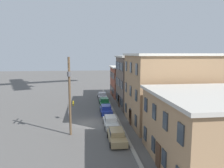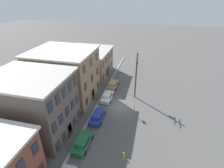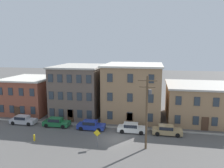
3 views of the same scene
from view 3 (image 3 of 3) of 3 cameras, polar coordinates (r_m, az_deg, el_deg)
The scene contains 14 objects.
ground_plane at distance 32.23m, azimuth 1.03°, elevation -14.25°, with size 200.00×200.00×0.00m, color #565451.
kerb_strip at distance 36.31m, azimuth 2.26°, elevation -11.31°, with size 56.00×0.36×0.16m, color #9E998E.
apartment_corner at distance 47.86m, azimuth -20.39°, elevation -2.51°, with size 9.11×10.31×6.99m.
apartment_midblock at distance 43.69m, azimuth -8.33°, elevation -1.41°, with size 9.19×11.40×9.55m.
apartment_far at distance 41.57m, azimuth 5.54°, elevation -1.62°, with size 10.61×11.62×9.96m.
apartment_annex at distance 42.37m, azimuth 21.78°, elevation -4.42°, with size 11.68×11.17×6.54m.
car_silver at distance 40.94m, azimuth -22.21°, elevation -8.61°, with size 4.40×1.92×1.43m.
car_green at distance 38.02m, azimuth -14.37°, elevation -9.57°, with size 4.40×1.92×1.43m.
car_blue at distance 35.72m, azimuth -5.57°, elevation -10.56°, with size 4.40×1.92×1.43m.
car_white at distance 34.57m, azimuth 5.14°, elevation -11.25°, with size 4.40×1.92×1.43m.
car_tan at distance 34.57m, azimuth 14.10°, elevation -11.51°, with size 4.40×1.92×1.43m.
caution_sign at distance 29.39m, azimuth -3.91°, elevation -13.18°, with size 1.04×0.08×2.48m.
utility_pole at distance 28.00m, azimuth 9.13°, elevation -6.41°, with size 2.40×0.44×9.55m.
fire_hydrant at distance 33.41m, azimuth -19.65°, elevation -13.04°, with size 0.24×0.34×0.96m.
Camera 3 is at (4.96, -29.08, 12.97)m, focal length 35.00 mm.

